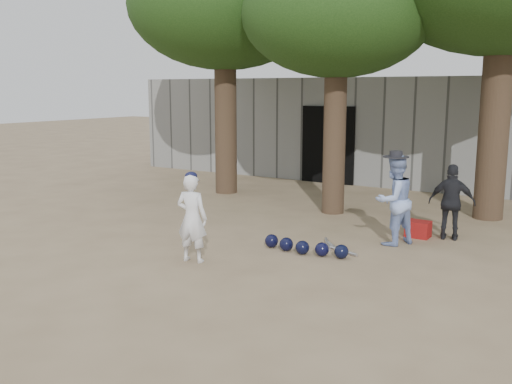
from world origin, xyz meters
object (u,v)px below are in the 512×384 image
Objects in this scene: boy_player at (192,218)px; red_bag at (418,229)px; spectator_dark at (452,202)px; spectator_blue at (394,200)px.

red_bag is (2.59, 3.36, -0.55)m from boy_player.
spectator_dark is at bearing -141.74° from boy_player.
red_bag is (-0.53, -0.14, -0.53)m from spectator_dark.
spectator_dark is at bearing 14.82° from red_bag.
red_bag is at bearing -169.82° from spectator_blue.
boy_player is 3.32× the size of red_bag.
spectator_blue is 0.99m from red_bag.
spectator_dark reaches higher than red_bag.
spectator_blue is 1.16m from spectator_dark.
spectator_blue reaches higher than spectator_dark.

